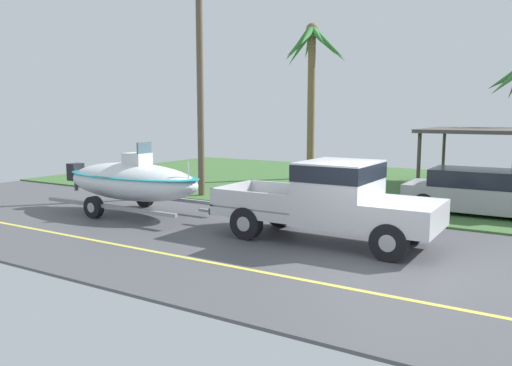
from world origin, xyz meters
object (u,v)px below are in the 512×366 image
at_px(parked_sedan_near, 481,193).
at_px(utility_pole, 200,71).
at_px(boat_on_trailer, 131,181).
at_px(pickup_truck_towing, 338,198).
at_px(palm_tree_mid, 312,57).

relative_size(parked_sedan_near, utility_pole, 0.50).
xyz_separation_m(boat_on_trailer, utility_pole, (-0.17, 3.67, 3.53)).
relative_size(boat_on_trailer, utility_pole, 0.71).
bearing_deg(utility_pole, pickup_truck_towing, -28.12).
relative_size(boat_on_trailer, parked_sedan_near, 1.41).
relative_size(pickup_truck_towing, boat_on_trailer, 0.90).
bearing_deg(pickup_truck_towing, palm_tree_mid, 118.71).
relative_size(pickup_truck_towing, utility_pole, 0.64).
relative_size(pickup_truck_towing, parked_sedan_near, 1.27).
bearing_deg(pickup_truck_towing, boat_on_trailer, -180.00).
height_order(parked_sedan_near, palm_tree_mid, palm_tree_mid).
height_order(pickup_truck_towing, boat_on_trailer, boat_on_trailer).
height_order(boat_on_trailer, parked_sedan_near, boat_on_trailer).
height_order(boat_on_trailer, palm_tree_mid, palm_tree_mid).
xyz_separation_m(palm_tree_mid, utility_pole, (-1.29, -6.53, -1.00)).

